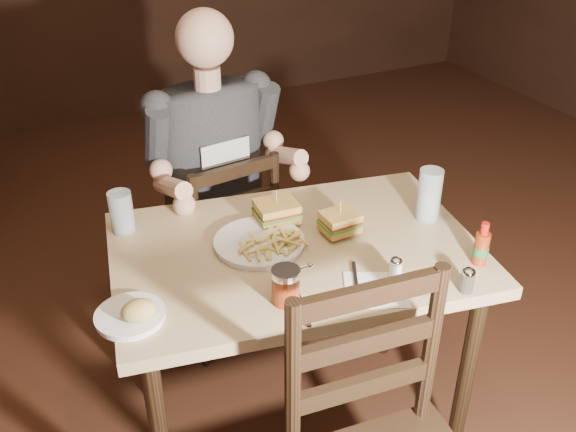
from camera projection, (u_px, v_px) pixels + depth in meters
name	position (u px, v px, depth m)	size (l,w,h in m)	color
room_shell	(425.00, 56.00, 1.39)	(7.00, 7.00, 7.00)	black
main_table	(295.00, 273.00, 1.93)	(1.17, 0.88, 0.77)	tan
chair_far	(217.00, 244.00, 2.52)	(0.39, 0.43, 0.85)	black
diner	(216.00, 141.00, 2.25)	(0.52, 0.41, 0.90)	#333538
dinner_plate	(259.00, 244.00, 1.89)	(0.26, 0.26, 0.01)	white
sandwich_left	(277.00, 205.00, 1.96)	(0.13, 0.10, 0.11)	gold
sandwich_right	(340.00, 217.00, 1.91)	(0.11, 0.09, 0.10)	gold
fries_pile	(273.00, 243.00, 1.84)	(0.25, 0.17, 0.04)	#D6BE51
ketchup_dollop	(333.00, 230.00, 1.93)	(0.05, 0.05, 0.01)	maroon
glass_left	(122.00, 212.00, 1.93)	(0.07, 0.07, 0.13)	silver
glass_right	(429.00, 195.00, 1.99)	(0.07, 0.07, 0.17)	silver
hot_sauce	(482.00, 243.00, 1.78)	(0.04, 0.04, 0.13)	maroon
salt_shaker	(395.00, 269.00, 1.74)	(0.03, 0.03, 0.06)	white
pepper_shaker	(467.00, 281.00, 1.69)	(0.04, 0.04, 0.07)	#38332D
syrup_dispenser	(286.00, 286.00, 1.64)	(0.08, 0.08, 0.10)	maroon
napkin	(376.00, 289.00, 1.71)	(0.17, 0.16, 0.00)	white
knife	(301.00, 302.00, 1.65)	(0.01, 0.19, 0.00)	silver
fork	(355.00, 277.00, 1.75)	(0.01, 0.14, 0.00)	silver
side_plate	(130.00, 317.00, 1.60)	(0.17, 0.17, 0.01)	white
bread_roll	(138.00, 310.00, 1.57)	(0.09, 0.07, 0.05)	tan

